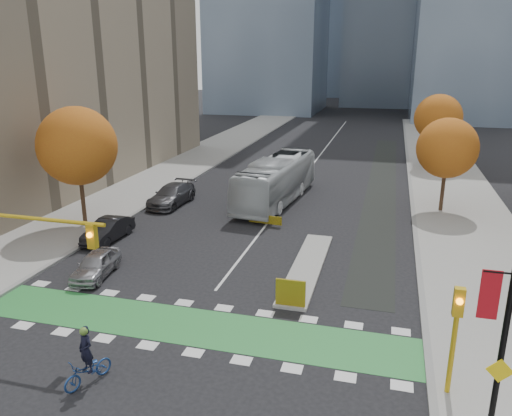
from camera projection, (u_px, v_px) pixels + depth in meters
The scene contains 21 objects.
ground at pixel (174, 344), 20.46m from camera, with size 300.00×300.00×0.00m, color black.
sidewalk_west at pixel (124, 194), 42.27m from camera, with size 7.00×120.00×0.15m, color gray.
sidewalk_east at pixel (465, 221), 35.53m from camera, with size 7.00×120.00×0.15m, color gray.
curb_west at pixel (162, 197), 41.40m from camera, with size 0.30×120.00×0.16m, color gray.
curb_east at pixel (413, 217), 36.40m from camera, with size 0.30×120.00×0.16m, color gray.
bike_crossing at pixel (188, 325), 21.84m from camera, with size 20.00×3.00×0.01m, color #2A8138.
centre_line at pixel (317, 158), 57.38m from camera, with size 0.15×70.00×0.01m, color silver.
bike_lane_paint at pixel (382, 183), 46.28m from camera, with size 2.50×50.00×0.01m, color black.
median_island at pixel (307, 267), 27.75m from camera, with size 1.60×10.00×0.16m, color gray.
hazard_board at pixel (290, 293), 23.10m from camera, with size 1.40×0.12×1.30m, color yellow.
building_west at pixel (16, 42), 43.10m from camera, with size 16.00×44.00×25.00m, color gray.
tree_west at pixel (77, 146), 32.89m from camera, with size 5.20×5.20×8.22m.
tree_east_near at pixel (447, 148), 36.35m from camera, with size 4.40×4.40×7.08m.
tree_east_far at pixel (438, 118), 50.88m from camera, with size 4.80×4.80×7.65m.
traffic_signal_east at pixel (456, 325), 16.57m from camera, with size 0.35×0.43×4.10m.
banner_lamppost at pixel (509, 306), 13.93m from camera, with size 1.65×0.36×8.28m.
cyclist at pixel (88, 365), 17.78m from camera, with size 1.35×2.08×2.27m.
bus at pixel (276, 180), 39.98m from camera, with size 2.99×12.76×3.56m, color #B8BEC1.
parked_car_a at pixel (96, 265), 26.56m from camera, with size 1.57×3.90×1.33m, color #98989D.
parked_car_b at pixel (108, 230), 31.73m from camera, with size 1.48×4.23×1.40m, color black.
parked_car_c at pixel (172, 195), 39.36m from camera, with size 2.21×5.45×1.58m, color #4B4B50.
Camera 1 is at (7.92, -16.43, 11.32)m, focal length 35.00 mm.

